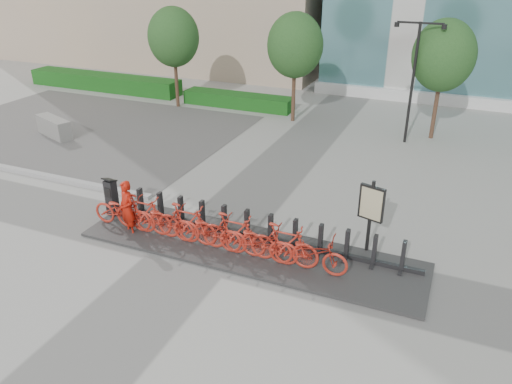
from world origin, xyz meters
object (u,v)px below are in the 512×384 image
at_px(kiosk, 111,197).
at_px(worker_red, 127,208).
at_px(bike_0, 122,211).
at_px(map_sign, 371,206).
at_px(jersey_barrier, 54,127).

bearing_deg(kiosk, worker_red, -26.59).
bearing_deg(bike_0, map_sign, -77.63).
bearing_deg(jersey_barrier, bike_0, -14.60).
relative_size(jersey_barrier, map_sign, 1.02).
height_order(worker_red, jersey_barrier, worker_red).
bearing_deg(kiosk, jersey_barrier, 150.06).
height_order(worker_red, map_sign, map_sign).
distance_m(bike_0, map_sign, 7.11).
xyz_separation_m(bike_0, jersey_barrier, (-7.96, 5.70, -0.17)).
xyz_separation_m(worker_red, map_sign, (6.57, 1.70, 0.58)).
relative_size(bike_0, kiosk, 1.57).
relative_size(worker_red, map_sign, 0.78).
xyz_separation_m(bike_0, worker_red, (0.33, -0.18, 0.24)).
relative_size(kiosk, worker_red, 0.74).
bearing_deg(bike_0, worker_red, -119.24).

